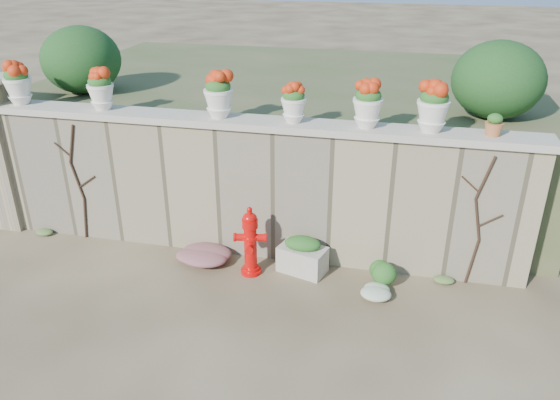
% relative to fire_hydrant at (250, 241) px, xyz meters
% --- Properties ---
extents(ground, '(80.00, 80.00, 0.00)m').
position_rel_fire_hydrant_xyz_m(ground, '(-0.19, -1.16, -0.53)').
color(ground, '#463623').
rests_on(ground, ground).
extents(stone_wall, '(8.00, 0.40, 2.00)m').
position_rel_fire_hydrant_xyz_m(stone_wall, '(-0.19, 0.64, 0.47)').
color(stone_wall, '#8D805E').
rests_on(stone_wall, ground).
extents(wall_cap, '(8.10, 0.52, 0.10)m').
position_rel_fire_hydrant_xyz_m(wall_cap, '(-0.19, 0.64, 1.52)').
color(wall_cap, beige).
rests_on(wall_cap, stone_wall).
extents(gate_pillar, '(0.72, 0.72, 2.48)m').
position_rel_fire_hydrant_xyz_m(gate_pillar, '(-4.34, 0.64, 0.73)').
color(gate_pillar, '#8D805E').
rests_on(gate_pillar, ground).
extents(raised_fill, '(9.00, 6.00, 2.00)m').
position_rel_fire_hydrant_xyz_m(raised_fill, '(-0.19, 3.84, 0.47)').
color(raised_fill, '#384C23').
rests_on(raised_fill, ground).
extents(back_shrub_left, '(1.30, 1.30, 1.10)m').
position_rel_fire_hydrant_xyz_m(back_shrub_left, '(-3.39, 1.84, 2.02)').
color(back_shrub_left, '#143814').
rests_on(back_shrub_left, raised_fill).
extents(back_shrub_right, '(1.30, 1.30, 1.10)m').
position_rel_fire_hydrant_xyz_m(back_shrub_right, '(3.21, 1.84, 2.02)').
color(back_shrub_right, '#143814').
rests_on(back_shrub_right, raised_fill).
extents(vine_left, '(0.60, 0.04, 1.91)m').
position_rel_fire_hydrant_xyz_m(vine_left, '(-2.86, 0.42, 0.46)').
color(vine_left, black).
rests_on(vine_left, ground).
extents(vine_right, '(0.60, 0.04, 1.91)m').
position_rel_fire_hydrant_xyz_m(vine_right, '(3.04, 0.42, 0.46)').
color(vine_right, black).
rests_on(vine_right, ground).
extents(fire_hydrant, '(0.46, 0.32, 1.05)m').
position_rel_fire_hydrant_xyz_m(fire_hydrant, '(0.00, 0.00, 0.00)').
color(fire_hydrant, red).
rests_on(fire_hydrant, ground).
extents(planter_box, '(0.75, 0.56, 0.56)m').
position_rel_fire_hydrant_xyz_m(planter_box, '(0.71, 0.21, -0.27)').
color(planter_box, beige).
rests_on(planter_box, ground).
extents(green_shrub, '(0.52, 0.47, 0.50)m').
position_rel_fire_hydrant_xyz_m(green_shrub, '(1.79, 0.06, -0.28)').
color(green_shrub, '#1E5119').
rests_on(green_shrub, ground).
extents(magenta_clump, '(1.02, 0.68, 0.27)m').
position_rel_fire_hydrant_xyz_m(magenta_clump, '(-0.70, 0.10, -0.39)').
color(magenta_clump, '#B42467').
rests_on(magenta_clump, ground).
extents(white_flowers, '(0.56, 0.45, 0.20)m').
position_rel_fire_hydrant_xyz_m(white_flowers, '(1.75, -0.21, -0.43)').
color(white_flowers, white).
rests_on(white_flowers, ground).
extents(urn_pot_0, '(0.40, 0.40, 0.63)m').
position_rel_fire_hydrant_xyz_m(urn_pot_0, '(-3.75, 0.64, 1.89)').
color(urn_pot_0, white).
rests_on(urn_pot_0, wall_cap).
extents(urn_pot_1, '(0.38, 0.38, 0.60)m').
position_rel_fire_hydrant_xyz_m(urn_pot_1, '(-2.39, 0.64, 1.87)').
color(urn_pot_1, white).
rests_on(urn_pot_1, wall_cap).
extents(urn_pot_2, '(0.41, 0.41, 0.64)m').
position_rel_fire_hydrant_xyz_m(urn_pot_2, '(-0.59, 0.64, 1.89)').
color(urn_pot_2, white).
rests_on(urn_pot_2, wall_cap).
extents(urn_pot_3, '(0.34, 0.34, 0.54)m').
position_rel_fire_hydrant_xyz_m(urn_pot_3, '(0.47, 0.64, 1.84)').
color(urn_pot_3, white).
rests_on(urn_pot_3, wall_cap).
extents(urn_pot_4, '(0.40, 0.40, 0.62)m').
position_rel_fire_hydrant_xyz_m(urn_pot_4, '(1.46, 0.64, 1.88)').
color(urn_pot_4, white).
rests_on(urn_pot_4, wall_cap).
extents(urn_pot_5, '(0.42, 0.42, 0.66)m').
position_rel_fire_hydrant_xyz_m(urn_pot_5, '(2.29, 0.64, 1.90)').
color(urn_pot_5, white).
rests_on(urn_pot_5, wall_cap).
extents(terracotta_pot, '(0.23, 0.23, 0.28)m').
position_rel_fire_hydrant_xyz_m(terracotta_pot, '(3.06, 0.64, 1.70)').
color(terracotta_pot, '#B36636').
rests_on(terracotta_pot, wall_cap).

